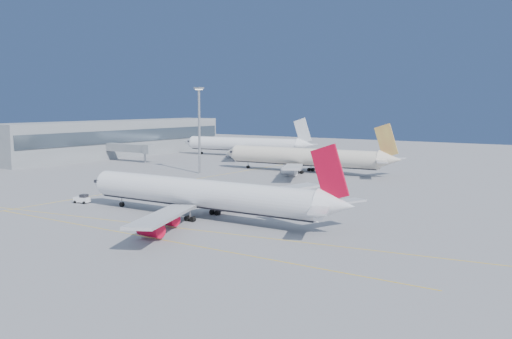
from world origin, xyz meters
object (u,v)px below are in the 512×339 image
Objects in this scene: airliner_virgin at (204,194)px; airliner_third at (246,144)px; pushback_tug at (82,199)px; light_mast at (199,123)px; airliner_etihad at (307,157)px.

airliner_third reaches higher than airliner_virgin.
pushback_tug is 60.63m from light_mast.
airliner_etihad is 1.02× the size of airliner_third.
airliner_virgin is 132.06m from airliner_third.
airliner_third is at bearing 141.29° from airliner_etihad.
airliner_virgin is 33.70m from pushback_tug.
light_mast is (22.56, -57.17, 11.06)m from airliner_third.
light_mast reaches higher than airliner_third.
pushback_tug is 0.14× the size of light_mast.
airliner_third reaches higher than airliner_etihad.
airliner_virgin is 78.53m from airliner_etihad.
light_mast reaches higher than airliner_etihad.
light_mast is at bearing 129.95° from airliner_virgin.
light_mast is at bearing 91.42° from pushback_tug.
airliner_third is at bearing 95.45° from pushback_tug.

